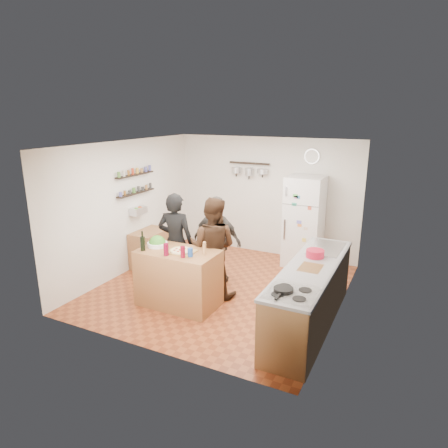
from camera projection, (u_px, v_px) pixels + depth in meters
The scene contains 26 objects.
room_shell at pixel (231, 215), 7.04m from camera, with size 4.20×4.20×4.20m.
prep_island at pixel (179, 278), 6.34m from camera, with size 1.25×0.72×0.91m, color #955A36.
pizza_board at pixel (181, 252), 6.16m from camera, with size 0.42×0.34×0.02m, color olive.
pizza at pixel (181, 250), 6.15m from camera, with size 0.34×0.34×0.02m, color beige.
salad_bowl at pixel (157, 244), 6.43m from camera, with size 0.32×0.32×0.06m, color white.
wine_bottle at pixel (143, 244), 6.21m from camera, with size 0.07×0.07×0.23m, color black.
wine_glass_near at pixel (166, 249), 6.00m from camera, with size 0.08×0.08×0.19m, color #59071D.
wine_glass_far at pixel (183, 252), 5.92m from camera, with size 0.07×0.07×0.17m, color #600819.
pepper_mill at pixel (204, 249), 6.04m from camera, with size 0.05×0.05×0.17m, color #A87646.
salt_canister at pixel (190, 252), 5.96m from camera, with size 0.08×0.08×0.13m, color navy.
person_left at pixel (176, 242), 6.82m from camera, with size 0.62×0.41×1.71m, color black.
person_center at pixel (213, 247), 6.58m from camera, with size 0.82×0.64×1.69m, color black.
person_back at pixel (217, 241), 7.07m from camera, with size 0.93×0.39×1.59m, color #322F2D.
counter_run at pixel (310, 296), 5.72m from camera, with size 0.63×2.63×0.90m, color #9E7042.
stove_top at pixel (292, 293), 4.78m from camera, with size 0.60×0.62×0.02m, color white.
skillet at pixel (283, 290), 4.80m from camera, with size 0.24×0.24×0.05m, color black.
sink at pixel (325, 248), 6.33m from camera, with size 0.50×0.80×0.03m, color silver.
cutting_board at pixel (311, 268), 5.54m from camera, with size 0.30×0.40×0.02m, color brown.
red_bowl at pixel (315, 254), 5.91m from camera, with size 0.27×0.27×0.11m, color #AB132D.
fridge at pixel (304, 222), 7.90m from camera, with size 0.70×0.68×1.80m, color white.
wall_clock at pixel (312, 156), 7.84m from camera, with size 0.30×0.30×0.03m, color silver.
spice_shelf_lower at pixel (136, 193), 7.63m from camera, with size 0.12×1.00×0.03m, color black.
spice_shelf_upper at pixel (135, 175), 7.54m from camera, with size 0.12×1.00×0.03m, color black.
produce_basket at pixel (138, 211), 7.72m from camera, with size 0.18×0.35×0.14m, color silver.
side_table at pixel (151, 249), 7.96m from camera, with size 0.50×0.80×0.73m, color #98693F.
pot_rack at pixel (249, 163), 8.38m from camera, with size 0.90×0.04×0.04m, color black.
Camera 1 is at (2.91, -5.77, 3.02)m, focal length 32.00 mm.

